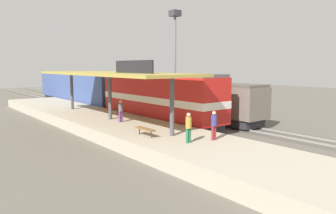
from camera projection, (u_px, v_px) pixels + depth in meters
ground_plane at (173, 122)px, 30.54m from camera, size 120.00×120.00×0.00m
track_near at (156, 124)px, 29.31m from camera, size 3.20×110.00×0.16m
track_far at (194, 119)px, 32.13m from camera, size 3.20×110.00×0.16m
platform at (111, 125)px, 26.44m from camera, size 6.00×44.00×0.90m
station_canopy at (110, 74)px, 25.86m from camera, size 5.20×18.00×4.70m
platform_bench at (145, 129)px, 19.93m from camera, size 0.44×1.70×0.50m
locomotive at (158, 98)px, 28.78m from camera, size 2.93×14.43×4.44m
passenger_carriage_single at (77, 88)px, 42.84m from camera, size 2.90×20.00×4.24m
freight_car at (207, 101)px, 30.44m from camera, size 2.80×12.00×3.54m
light_mast at (175, 39)px, 38.40m from camera, size 1.10×1.10×11.70m
person_waiting at (189, 126)px, 18.13m from camera, size 0.34×0.34×1.71m
person_walking at (121, 110)px, 24.95m from camera, size 0.34×0.34×1.71m
person_boarding at (214, 124)px, 18.82m from camera, size 0.34×0.34×1.71m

